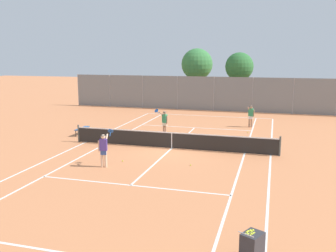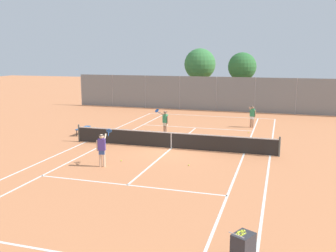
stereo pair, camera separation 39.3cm
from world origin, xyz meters
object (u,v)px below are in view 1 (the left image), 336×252
Objects in this scene: player_far_left at (165,121)px; tennis_net at (172,140)px; ball_cart at (252,245)px; loose_tennis_ball_2 at (191,165)px; loose_tennis_ball_0 at (248,132)px; tree_behind_left at (198,65)px; courtside_bench at (82,129)px; player_far_right at (251,115)px; loose_tennis_ball_3 at (123,161)px; player_near_side at (104,148)px; tree_behind_right at (239,67)px.

tennis_net is at bearing -67.27° from player_far_left.
loose_tennis_ball_2 is (-3.39, 8.03, -0.50)m from ball_cart.
tree_behind_left is at bearing 115.29° from loose_tennis_ball_0.
player_far_right is at bearing 28.65° from courtside_bench.
player_far_right is 13.22m from tree_behind_left.
tennis_net reaches higher than loose_tennis_ball_3.
player_far_left is 26.88× the size of loose_tennis_ball_0.
ball_cart is at bearing -75.84° from tree_behind_left.
loose_tennis_ball_2 is (3.95, 1.34, -0.89)m from player_near_side.
loose_tennis_ball_3 is at bearing 131.35° from ball_cart.
tree_behind_left is 4.72m from tree_behind_right.
tennis_net is at bearing 115.11° from ball_cart.
tree_behind_left reaches higher than tennis_net.
loose_tennis_ball_3 is at bearing -176.03° from loose_tennis_ball_2.
player_far_right is at bearing 89.10° from loose_tennis_ball_0.
tree_behind_right reaches higher than player_far_right.
tree_behind_left reaches higher than player_near_side.
tree_behind_left is (-7.56, 29.96, 3.64)m from ball_cart.
loose_tennis_ball_2 is 20.81m from tree_behind_right.
player_far_left is at bearing 16.08° from courtside_bench.
loose_tennis_ball_0 is (3.90, 5.63, -0.48)m from tennis_net.
tree_behind_right is (-1.81, 11.78, 4.02)m from loose_tennis_ball_0.
loose_tennis_ball_0 is at bearing 19.16° from courtside_bench.
courtside_bench is at bearing 126.19° from player_near_side.
loose_tennis_ball_3 is (-6.85, 7.79, -0.50)m from ball_cart.
player_far_left is 1.11× the size of player_far_right.
loose_tennis_ball_3 is (-5.61, -11.02, -0.88)m from player_far_right.
tree_behind_left reaches higher than player_far_right.
tree_behind_left is (-6.31, 11.15, 3.27)m from player_far_right.
player_near_side and player_far_left have the same top height.
ball_cart is 0.54× the size of player_far_left.
player_far_left is 26.88× the size of loose_tennis_ball_2.
player_far_right is at bearing -60.48° from tree_behind_left.
tennis_net is 181.82× the size of loose_tennis_ball_0.
player_far_right is 2.31m from loose_tennis_ball_0.
tennis_net is 2.18× the size of tree_behind_right.
tree_behind_left reaches higher than tree_behind_right.
courtside_bench is at bearing -119.76° from tree_behind_right.
loose_tennis_ball_2 is 9.87m from courtside_bench.
player_far_right is 0.27× the size of tree_behind_left.
courtside_bench is at bearing 132.64° from ball_cart.
ball_cart is 18.85m from player_far_right.
player_far_left reaches higher than ball_cart.
player_near_side is 1.11× the size of player_far_right.
player_far_left is 1.18× the size of courtside_bench.
tree_behind_right reaches higher than player_far_left.
tree_behind_left is (-0.93, 15.46, 3.25)m from player_far_left.
loose_tennis_ball_0 is 1.00× the size of loose_tennis_ball_3.
tree_behind_right is at bearing 60.24° from courtside_bench.
tennis_net reaches higher than courtside_bench.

